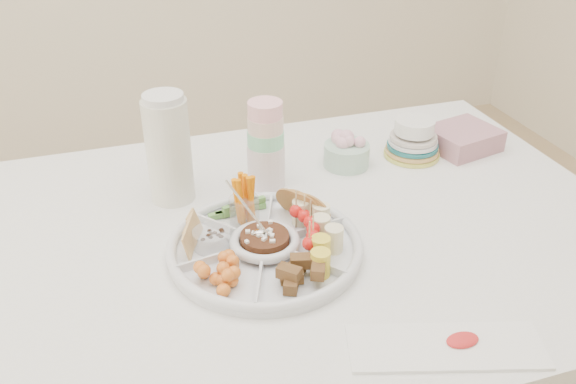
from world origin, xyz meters
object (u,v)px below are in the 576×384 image
object	(u,v)px
party_tray	(265,244)
thermos	(168,147)
dining_table	(280,359)
chair	(570,203)
plate_stack	(413,140)

from	to	relation	value
party_tray	thermos	bearing A→B (deg)	117.29
dining_table	chair	world-z (taller)	chair
chair	party_tray	world-z (taller)	chair
party_tray	plate_stack	size ratio (longest dim) A/B	2.67
chair	thermos	xyz separation A→B (m)	(-1.17, -0.00, 0.37)
thermos	plate_stack	distance (m)	0.62
plate_stack	chair	bearing A→B (deg)	-1.46
plate_stack	thermos	bearing A→B (deg)	-178.25
party_tray	plate_stack	world-z (taller)	plate_stack
thermos	plate_stack	world-z (taller)	thermos
party_tray	thermos	distance (m)	0.32
party_tray	thermos	size ratio (longest dim) A/B	1.48
dining_table	party_tray	distance (m)	0.41
dining_table	thermos	distance (m)	0.58
dining_table	chair	distance (m)	1.01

